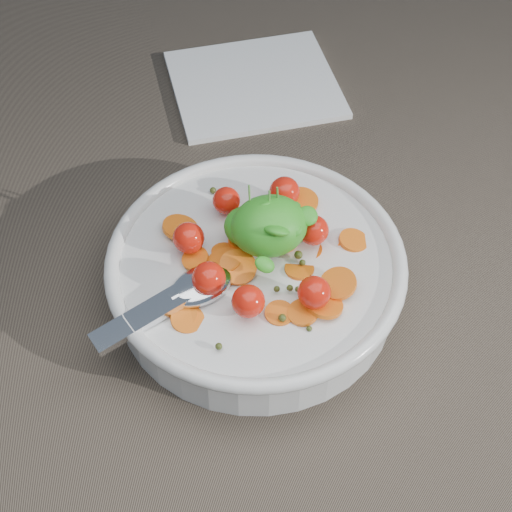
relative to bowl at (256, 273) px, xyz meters
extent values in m
plane|color=brown|center=(0.01, 0.00, -0.03)|extent=(6.00, 6.00, 0.00)
cylinder|color=silver|center=(0.00, 0.00, -0.01)|extent=(0.22, 0.22, 0.04)
torus|color=silver|center=(0.00, 0.00, 0.02)|extent=(0.24, 0.24, 0.01)
cylinder|color=silver|center=(0.00, 0.00, -0.03)|extent=(0.11, 0.11, 0.01)
cylinder|color=brown|center=(0.00, 0.00, -0.01)|extent=(0.20, 0.20, 0.03)
cylinder|color=orange|center=(-0.05, 0.05, 0.02)|extent=(0.04, 0.04, 0.01)
cylinder|color=orange|center=(0.05, -0.04, 0.02)|extent=(0.04, 0.04, 0.01)
cylinder|color=orange|center=(-0.07, -0.04, 0.01)|extent=(0.03, 0.03, 0.01)
cylinder|color=orange|center=(0.02, -0.06, 0.02)|extent=(0.03, 0.03, 0.01)
cylinder|color=orange|center=(-0.03, -0.01, 0.01)|extent=(0.03, 0.03, 0.01)
cylinder|color=orange|center=(0.01, 0.02, 0.02)|extent=(0.03, 0.03, 0.01)
cylinder|color=orange|center=(-0.01, 0.02, 0.02)|extent=(0.03, 0.03, 0.01)
cylinder|color=orange|center=(0.08, -0.01, 0.01)|extent=(0.03, 0.03, 0.01)
cylinder|color=orange|center=(-0.05, 0.01, 0.02)|extent=(0.03, 0.03, 0.01)
cylinder|color=orange|center=(-0.02, 0.00, 0.01)|extent=(0.03, 0.03, 0.01)
cylinder|color=orange|center=(0.04, 0.00, 0.01)|extent=(0.03, 0.03, 0.01)
cylinder|color=orange|center=(-0.06, -0.04, 0.02)|extent=(0.03, 0.03, 0.01)
cylinder|color=orange|center=(-0.02, 0.00, 0.02)|extent=(0.03, 0.03, 0.01)
cylinder|color=orange|center=(0.04, -0.06, 0.02)|extent=(0.04, 0.04, 0.01)
cylinder|color=orange|center=(-0.02, -0.01, 0.02)|extent=(0.04, 0.04, 0.02)
cylinder|color=orange|center=(0.05, 0.05, 0.02)|extent=(0.04, 0.04, 0.01)
cylinder|color=orange|center=(-0.02, 0.01, 0.02)|extent=(0.03, 0.03, 0.01)
cylinder|color=orange|center=(0.03, -0.02, 0.01)|extent=(0.03, 0.03, 0.01)
cylinder|color=orange|center=(0.03, 0.01, 0.02)|extent=(0.04, 0.04, 0.01)
cylinder|color=orange|center=(0.02, 0.02, 0.02)|extent=(0.03, 0.03, 0.01)
cylinder|color=orange|center=(0.03, 0.03, 0.02)|extent=(0.02, 0.03, 0.01)
cylinder|color=orange|center=(0.01, 0.05, 0.02)|extent=(0.03, 0.03, 0.01)
cylinder|color=orange|center=(0.08, 0.00, 0.02)|extent=(0.03, 0.03, 0.01)
cylinder|color=orange|center=(0.00, -0.05, 0.02)|extent=(0.02, 0.02, 0.01)
sphere|color=#374115|center=(0.03, -0.01, 0.02)|extent=(0.01, 0.01, 0.01)
sphere|color=#374115|center=(0.02, -0.07, 0.02)|extent=(0.00, 0.00, 0.00)
sphere|color=#374115|center=(0.03, -0.01, 0.02)|extent=(0.01, 0.01, 0.01)
sphere|color=#374115|center=(0.02, -0.04, 0.02)|extent=(0.00, 0.00, 0.00)
sphere|color=#374115|center=(0.02, -0.04, 0.02)|extent=(0.01, 0.01, 0.01)
sphere|color=#374115|center=(0.01, -0.04, 0.02)|extent=(0.00, 0.00, 0.00)
sphere|color=#374115|center=(0.06, -0.05, 0.02)|extent=(0.01, 0.01, 0.01)
sphere|color=#374115|center=(-0.01, 0.08, 0.02)|extent=(0.01, 0.01, 0.01)
sphere|color=#374115|center=(0.00, -0.06, 0.02)|extent=(0.01, 0.01, 0.01)
sphere|color=#374115|center=(-0.02, -0.04, 0.02)|extent=(0.01, 0.01, 0.01)
sphere|color=#374115|center=(-0.05, -0.07, 0.02)|extent=(0.01, 0.01, 0.01)
sphere|color=#374115|center=(-0.04, -0.01, 0.02)|extent=(0.00, 0.00, 0.00)
sphere|color=red|center=(0.05, 0.00, 0.03)|extent=(0.02, 0.02, 0.02)
sphere|color=red|center=(0.04, 0.05, 0.03)|extent=(0.03, 0.03, 0.03)
sphere|color=red|center=(-0.01, 0.06, 0.03)|extent=(0.02, 0.02, 0.02)
sphere|color=red|center=(-0.05, 0.02, 0.03)|extent=(0.02, 0.02, 0.02)
sphere|color=red|center=(-0.04, -0.02, 0.03)|extent=(0.03, 0.03, 0.03)
sphere|color=red|center=(-0.02, -0.05, 0.03)|extent=(0.02, 0.02, 0.02)
sphere|color=red|center=(0.03, -0.05, 0.03)|extent=(0.03, 0.03, 0.03)
ellipsoid|color=green|center=(0.01, 0.01, 0.04)|extent=(0.06, 0.05, 0.04)
ellipsoid|color=green|center=(0.00, 0.02, 0.04)|extent=(0.03, 0.03, 0.03)
ellipsoid|color=green|center=(0.01, 0.02, 0.06)|extent=(0.02, 0.02, 0.02)
ellipsoid|color=green|center=(0.01, -0.01, 0.06)|extent=(0.02, 0.03, 0.02)
ellipsoid|color=green|center=(0.01, 0.00, 0.05)|extent=(0.02, 0.02, 0.02)
ellipsoid|color=green|center=(0.01, 0.01, 0.05)|extent=(0.03, 0.03, 0.01)
ellipsoid|color=green|center=(0.01, 0.00, 0.06)|extent=(0.02, 0.02, 0.02)
ellipsoid|color=green|center=(0.02, 0.01, 0.06)|extent=(0.02, 0.02, 0.01)
ellipsoid|color=green|center=(0.01, 0.01, 0.05)|extent=(0.03, 0.03, 0.02)
ellipsoid|color=green|center=(0.01, 0.02, 0.05)|extent=(0.02, 0.02, 0.02)
ellipsoid|color=green|center=(0.01, 0.01, 0.06)|extent=(0.03, 0.03, 0.01)
ellipsoid|color=green|center=(0.04, 0.00, 0.05)|extent=(0.02, 0.02, 0.02)
ellipsoid|color=green|center=(0.03, 0.02, 0.05)|extent=(0.02, 0.02, 0.01)
ellipsoid|color=green|center=(0.02, 0.02, 0.04)|extent=(0.03, 0.03, 0.02)
ellipsoid|color=green|center=(0.02, 0.01, 0.05)|extent=(0.02, 0.01, 0.01)
ellipsoid|color=green|center=(0.00, -0.02, 0.04)|extent=(0.02, 0.02, 0.02)
ellipsoid|color=green|center=(0.03, -0.01, 0.05)|extent=(0.02, 0.02, 0.02)
ellipsoid|color=green|center=(0.01, 0.01, 0.05)|extent=(0.02, 0.02, 0.02)
ellipsoid|color=green|center=(0.01, 0.01, 0.05)|extent=(0.02, 0.02, 0.02)
ellipsoid|color=green|center=(0.02, 0.02, 0.05)|extent=(0.02, 0.02, 0.01)
ellipsoid|color=green|center=(0.02, 0.00, 0.05)|extent=(0.03, 0.03, 0.01)
cylinder|color=#4C8C33|center=(0.00, 0.02, 0.05)|extent=(0.00, 0.01, 0.04)
cylinder|color=#4C8C33|center=(0.01, 0.01, 0.05)|extent=(0.00, 0.01, 0.04)
cylinder|color=#4C8C33|center=(0.02, 0.02, 0.05)|extent=(0.00, 0.00, 0.04)
ellipsoid|color=silver|center=(-0.05, -0.02, 0.02)|extent=(0.06, 0.05, 0.02)
cube|color=silver|center=(-0.09, -0.03, 0.02)|extent=(0.10, 0.05, 0.01)
cylinder|color=silver|center=(-0.06, -0.02, 0.02)|extent=(0.02, 0.01, 0.01)
cube|color=white|center=(0.07, 0.26, -0.02)|extent=(0.17, 0.15, 0.01)
camera|label=1|loc=(-0.11, -0.37, 0.49)|focal=55.00mm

